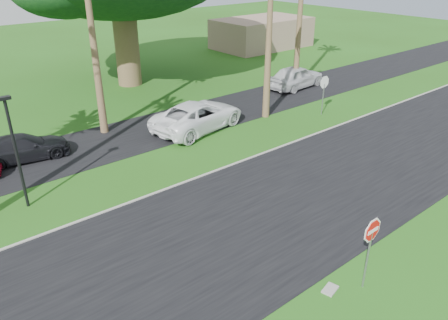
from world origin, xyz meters
The scene contains 12 objects.
ground centered at (0.00, 0.00, 0.00)m, with size 120.00×120.00×0.00m, color #224F13.
road centered at (0.00, 2.00, 0.01)m, with size 120.00×8.00×0.02m, color black.
parking_strip centered at (0.00, 12.50, 0.01)m, with size 120.00×5.00×0.02m, color black.
curb centered at (0.00, 6.05, 0.03)m, with size 120.00×0.12×0.06m, color gray.
stop_sign_near centered at (0.50, -3.00, 1.77)m, with size 1.05×0.07×2.62m.
stop_sign_far centered at (12.00, 8.00, 1.77)m, with size 1.05×0.07×2.62m.
streetlight_right centered at (-6.00, 8.50, 2.65)m, with size 0.45×0.25×4.64m.
building_far centered at (24.00, 26.00, 1.50)m, with size 10.00×6.00×3.00m, color gray.
car_dark centered at (-4.71, 13.10, 0.64)m, with size 1.80×4.43×1.29m, color black.
car_minivan centered at (4.43, 10.92, 0.82)m, with size 2.72×5.90×1.64m, color white.
car_pickup centered at (15.19, 13.09, 0.85)m, with size 2.00×4.97×1.69m, color silver.
utility_slab centered at (-0.41, -2.47, 0.03)m, with size 0.55×0.35×0.06m, color gray.
Camera 1 is at (-9.51, -8.39, 9.42)m, focal length 35.00 mm.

